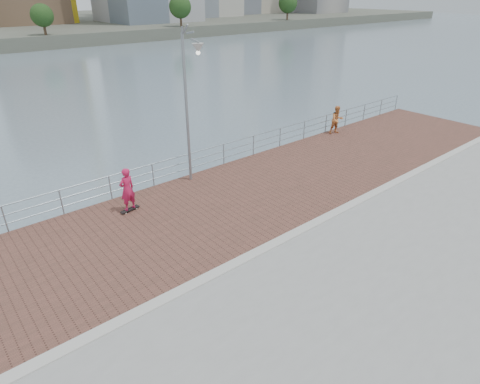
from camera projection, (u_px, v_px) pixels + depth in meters
water at (274, 287)px, 15.30m from camera, size 400.00×400.00×0.00m
seawall at (397, 349)px, 11.43m from camera, size 40.00×24.00×2.00m
brick_lane at (216, 206)px, 16.86m from camera, size 40.00×6.80×0.02m
curb at (276, 243)px, 14.39m from camera, size 40.00×0.40×0.06m
guardrail at (172, 167)px, 18.88m from camera, size 39.06×0.06×1.13m
street_lamp at (191, 82)px, 16.78m from camera, size 0.48×1.40×6.63m
skateboard at (130, 209)px, 16.45m from camera, size 0.86×0.36×0.10m
skateboarder at (127, 189)px, 16.04m from camera, size 0.73×0.54×1.81m
bystander at (337, 120)px, 24.98m from camera, size 1.02×0.91×1.74m
shoreline_trees at (28, 13)px, 72.40m from camera, size 144.94×5.15×6.87m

